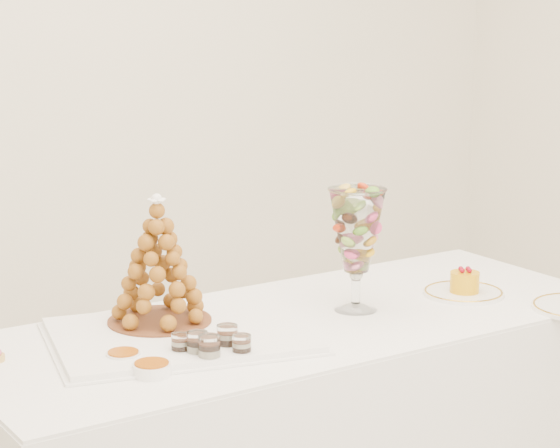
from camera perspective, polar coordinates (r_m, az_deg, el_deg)
buffet_table at (r=3.15m, az=0.96°, el=-11.20°), size 1.91×0.85×0.71m
lace_tray at (r=2.88m, az=-5.25°, el=-5.83°), size 0.72×0.59×0.02m
macaron_vase at (r=3.07m, az=4.03°, el=-0.42°), size 0.16×0.16×0.35m
cake_plate at (r=3.31m, az=9.56°, el=-3.57°), size 0.24×0.24×0.01m
verrine_a at (r=2.73m, az=-5.21°, el=-6.35°), size 0.05×0.05×0.06m
verrine_b at (r=2.71m, az=-4.34°, el=-6.37°), size 0.06×0.06×0.07m
verrine_c at (r=2.76m, az=-2.77°, el=-6.02°), size 0.07×0.07×0.07m
verrine_d at (r=2.68m, az=-3.71°, el=-6.60°), size 0.07×0.07×0.07m
verrine_e at (r=2.71m, az=-2.02°, el=-6.46°), size 0.05×0.05×0.06m
ramekin_back at (r=2.72m, az=-8.19°, el=-6.94°), size 0.09×0.09×0.03m
ramekin_front at (r=2.63m, az=-6.72°, el=-7.56°), size 0.09×0.09×0.03m
croquembouche at (r=2.92m, az=-6.38°, el=-1.90°), size 0.29×0.29×0.35m
mousse_cake at (r=3.30m, az=9.63°, el=-2.99°), size 0.09×0.09×0.08m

